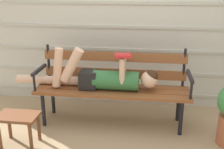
% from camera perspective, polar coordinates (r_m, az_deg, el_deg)
% --- Properties ---
extents(ground_plane, '(12.00, 12.00, 0.00)m').
position_cam_1_polar(ground_plane, '(3.32, -0.37, -11.00)').
color(ground_plane, tan).
extents(house_siding, '(4.66, 0.08, 2.42)m').
position_cam_1_polar(house_siding, '(3.71, 1.35, 12.01)').
color(house_siding, beige).
rests_on(house_siding, ground).
extents(park_bench, '(1.78, 0.45, 0.89)m').
position_cam_1_polar(park_bench, '(3.32, 0.15, -1.72)').
color(park_bench, brown).
rests_on(park_bench, ground).
extents(reclining_person, '(1.70, 0.27, 0.50)m').
position_cam_1_polar(reclining_person, '(3.24, -1.88, -0.52)').
color(reclining_person, '#33703D').
extents(footstool, '(0.41, 0.27, 0.34)m').
position_cam_1_polar(footstool, '(3.08, -18.40, -8.92)').
color(footstool, brown).
rests_on(footstool, ground).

